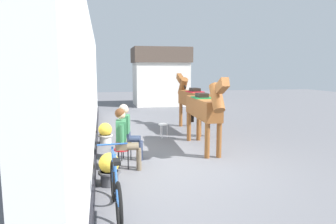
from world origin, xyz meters
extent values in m
plane|color=slate|center=(0.00, 3.00, 0.00)|extent=(40.00, 40.00, 0.00)
cube|color=white|center=(-2.55, 1.50, 1.70)|extent=(0.30, 14.00, 3.40)
cube|color=black|center=(-2.53, 1.50, 0.18)|extent=(0.34, 14.00, 0.36)
cube|color=silver|center=(1.40, 11.70, 1.30)|extent=(3.20, 2.40, 2.60)
cube|color=brown|center=(1.40, 11.70, 3.05)|extent=(3.40, 2.60, 0.90)
cylinder|color=red|center=(-1.80, -0.37, 0.46)|extent=(0.34, 0.34, 0.03)
cylinder|color=black|center=(-1.66, -0.38, 0.22)|extent=(0.02, 0.02, 0.45)
cylinder|color=black|center=(-1.85, -0.24, 0.22)|extent=(0.02, 0.02, 0.45)
cylinder|color=black|center=(-1.88, -0.48, 0.22)|extent=(0.02, 0.02, 0.45)
cube|color=brown|center=(-1.80, -0.37, 0.58)|extent=(0.27, 0.34, 0.20)
cube|color=#337247|center=(-1.80, -0.37, 0.90)|extent=(0.25, 0.36, 0.44)
sphere|color=tan|center=(-1.80, -0.37, 1.25)|extent=(0.20, 0.20, 0.20)
sphere|color=#593319|center=(-1.82, -0.36, 1.28)|extent=(0.22, 0.22, 0.22)
cylinder|color=brown|center=(-1.60, -0.30, 0.53)|extent=(0.39, 0.16, 0.13)
cylinder|color=brown|center=(-1.41, -0.32, 0.23)|extent=(0.11, 0.11, 0.46)
cylinder|color=brown|center=(-1.61, -0.46, 0.53)|extent=(0.39, 0.16, 0.13)
cylinder|color=brown|center=(-1.42, -0.48, 0.23)|extent=(0.11, 0.11, 0.46)
cylinder|color=#337247|center=(-1.76, -0.17, 0.85)|extent=(0.09, 0.09, 0.42)
cylinder|color=#337247|center=(-1.79, -0.57, 0.85)|extent=(0.09, 0.09, 0.42)
cylinder|color=gold|center=(-1.66, 0.41, 0.46)|extent=(0.34, 0.34, 0.03)
cylinder|color=black|center=(-1.52, 0.37, 0.22)|extent=(0.02, 0.02, 0.45)
cylinder|color=black|center=(-1.70, 0.54, 0.22)|extent=(0.02, 0.02, 0.45)
cylinder|color=black|center=(-1.76, 0.30, 0.22)|extent=(0.02, 0.02, 0.45)
cube|color=#2D3851|center=(-1.66, 0.41, 0.58)|extent=(0.30, 0.37, 0.20)
cube|color=#337247|center=(-1.66, 0.41, 0.90)|extent=(0.29, 0.38, 0.44)
sphere|color=tan|center=(-1.66, 0.41, 1.25)|extent=(0.20, 0.20, 0.20)
sphere|color=#B2A38E|center=(-1.68, 0.41, 1.28)|extent=(0.22, 0.22, 0.22)
cylinder|color=#2D3851|center=(-1.46, 0.44, 0.53)|extent=(0.40, 0.21, 0.13)
cylinder|color=#2D3851|center=(-1.27, 0.40, 0.23)|extent=(0.11, 0.11, 0.46)
cylinder|color=#2D3851|center=(-1.49, 0.29, 0.53)|extent=(0.40, 0.21, 0.13)
cylinder|color=#2D3851|center=(-1.31, 0.24, 0.23)|extent=(0.11, 0.11, 0.46)
cylinder|color=#337247|center=(-1.60, 0.60, 0.85)|extent=(0.09, 0.09, 0.42)
cylinder|color=#337247|center=(-1.69, 0.21, 0.85)|extent=(0.09, 0.09, 0.42)
cube|color=brown|center=(0.57, 1.07, 1.16)|extent=(0.53, 2.22, 0.52)
cylinder|color=brown|center=(0.68, 0.09, 0.45)|extent=(0.13, 0.13, 0.90)
cylinder|color=brown|center=(0.37, 0.10, 0.45)|extent=(0.13, 0.13, 0.90)
cylinder|color=brown|center=(0.76, 2.03, 0.45)|extent=(0.13, 0.13, 0.90)
cylinder|color=brown|center=(0.45, 2.04, 0.45)|extent=(0.13, 0.13, 0.90)
cylinder|color=brown|center=(0.52, -0.12, 1.55)|extent=(0.31, 0.64, 0.73)
cube|color=brown|center=(0.51, -0.47, 1.86)|extent=(0.20, 0.53, 0.40)
cube|color=black|center=(0.52, -0.10, 1.69)|extent=(0.07, 0.63, 0.48)
cylinder|color=black|center=(0.61, 2.21, 0.89)|extent=(0.10, 0.10, 0.65)
cube|color=#197238|center=(0.57, 1.17, 1.44)|extent=(0.52, 0.62, 0.03)
cube|color=black|center=(0.57, 1.17, 1.51)|extent=(0.30, 0.45, 0.12)
cube|color=brown|center=(1.04, 3.49, 1.16)|extent=(0.59, 2.23, 0.52)
cylinder|color=brown|center=(0.82, 4.45, 0.45)|extent=(0.13, 0.13, 0.90)
cylinder|color=brown|center=(1.13, 4.48, 0.45)|extent=(0.13, 0.13, 0.90)
cylinder|color=brown|center=(0.95, 2.52, 0.45)|extent=(0.13, 0.13, 0.90)
cylinder|color=brown|center=(1.26, 2.54, 0.45)|extent=(0.13, 0.13, 0.90)
cylinder|color=brown|center=(0.96, 4.69, 1.55)|extent=(0.32, 0.65, 0.73)
cube|color=brown|center=(0.93, 5.03, 1.86)|extent=(0.22, 0.54, 0.40)
cube|color=black|center=(0.96, 4.67, 1.69)|extent=(0.08, 0.63, 0.48)
cylinder|color=black|center=(1.12, 2.35, 0.89)|extent=(0.11, 0.11, 0.65)
cube|color=red|center=(1.05, 3.39, 1.44)|extent=(0.54, 0.63, 0.03)
cube|color=black|center=(1.05, 3.39, 1.51)|extent=(0.31, 0.46, 0.12)
cylinder|color=#4C4C51|center=(-2.09, -1.24, 0.14)|extent=(0.34, 0.34, 0.28)
cylinder|color=#4C4C51|center=(-2.09, -1.24, 0.26)|extent=(0.43, 0.43, 0.04)
sphere|color=gold|center=(-2.09, -1.24, 0.44)|extent=(0.40, 0.40, 0.40)
cylinder|color=beige|center=(-2.12, 2.15, 0.14)|extent=(0.34, 0.34, 0.28)
cylinder|color=beige|center=(-2.12, 2.15, 0.26)|extent=(0.43, 0.43, 0.04)
sphere|color=gold|center=(-2.12, 2.15, 0.44)|extent=(0.40, 0.40, 0.40)
torus|color=black|center=(-2.05, -1.99, 0.36)|extent=(0.08, 0.71, 0.71)
torus|color=black|center=(-2.01, -3.04, 0.36)|extent=(0.08, 0.71, 0.71)
cylinder|color=#235199|center=(-2.04, -2.27, 0.67)|extent=(0.06, 0.50, 0.60)
cylinder|color=#235199|center=(-2.02, -2.67, 0.64)|extent=(0.05, 0.36, 0.55)
cylinder|color=#235199|center=(-2.03, -2.44, 0.93)|extent=(0.07, 0.80, 0.09)
cylinder|color=#235199|center=(-2.02, -2.77, 0.37)|extent=(0.06, 0.53, 0.06)
cylinder|color=#235199|center=(-2.05, -2.01, 0.66)|extent=(0.04, 0.09, 0.60)
cylinder|color=#235199|center=(-2.05, -2.04, 1.01)|extent=(0.50, 0.05, 0.03)
cube|color=black|center=(-2.02, -2.84, 0.95)|extent=(0.11, 0.20, 0.06)
cylinder|color=white|center=(-0.25, 2.61, 0.45)|extent=(0.32, 0.32, 0.03)
cylinder|color=silver|center=(-0.12, 2.61, 0.22)|extent=(0.02, 0.02, 0.43)
cylinder|color=silver|center=(-0.32, 2.72, 0.22)|extent=(0.02, 0.02, 0.43)
cylinder|color=silver|center=(-0.32, 2.49, 0.22)|extent=(0.02, 0.02, 0.43)
cube|color=maroon|center=(-1.72, 1.25, 0.10)|extent=(0.29, 0.27, 0.20)
camera|label=1|loc=(-2.20, -7.11, 2.25)|focal=33.07mm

